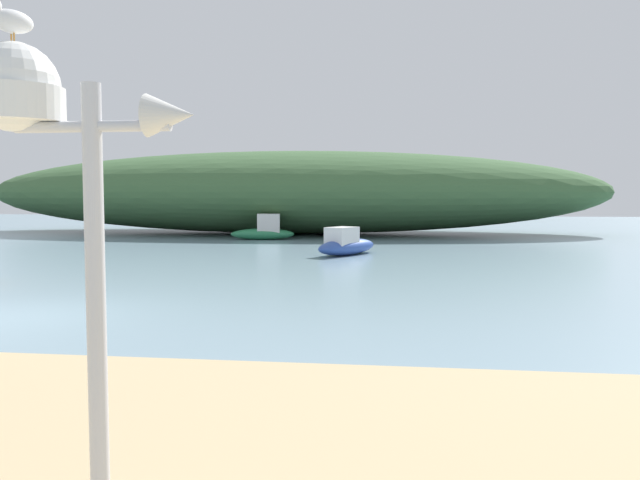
{
  "coord_description": "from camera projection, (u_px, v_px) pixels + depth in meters",
  "views": [
    {
      "loc": [
        7.27,
        -11.54,
        2.32
      ],
      "look_at": [
        4.71,
        7.17,
        1.01
      ],
      "focal_mm": 36.9,
      "sensor_mm": 36.0,
      "label": 1
    }
  ],
  "objects": [
    {
      "name": "distant_hill",
      "position": [
        287.0,
        192.0,
        39.38
      ],
      "size": [
        37.34,
        12.04,
        4.89
      ],
      "primitive_type": "ellipsoid",
      "color": "#3D6038",
      "rests_on": "ground"
    },
    {
      "name": "ground_plane",
      "position": [
        25.0,
        316.0,
        12.55
      ],
      "size": [
        120.0,
        120.0,
        0.0
      ],
      "primitive_type": "plane",
      "color": "#7A99A8"
    },
    {
      "name": "motorboat_mid_channel",
      "position": [
        346.0,
        244.0,
        25.12
      ],
      "size": [
        2.57,
        3.54,
        1.08
      ],
      "color": "#2D4C9E",
      "rests_on": "ground"
    },
    {
      "name": "motorboat_near_shore",
      "position": [
        264.0,
        231.0,
        33.65
      ],
      "size": [
        3.37,
        1.53,
        1.33
      ],
      "color": "#287A4C",
      "rests_on": "ground"
    },
    {
      "name": "seagull_on_radar",
      "position": [
        9.0,
        18.0,
        3.99
      ],
      "size": [
        0.26,
        0.32,
        0.24
      ],
      "color": "orange",
      "rests_on": "mast_structure"
    },
    {
      "name": "mast_structure",
      "position": [
        36.0,
        124.0,
        4.03
      ],
      "size": [
        1.44,
        0.6,
        3.05
      ],
      "color": "silver",
      "rests_on": "beach_sand"
    }
  ]
}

